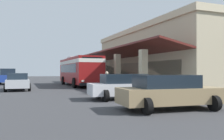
{
  "coord_description": "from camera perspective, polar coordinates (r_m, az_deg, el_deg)",
  "views": [
    {
      "loc": [
        23.99,
        -6.59,
        1.61
      ],
      "look_at": [
        0.3,
        2.42,
        1.77
      ],
      "focal_mm": 38.31,
      "sensor_mm": 36.0,
      "label": 1
    }
  ],
  "objects": [
    {
      "name": "parked_sedan_tan",
      "position": [
        10.46,
        13.45,
        -5.08
      ],
      "size": [
        2.67,
        4.53,
        1.47
      ],
      "color": "#9E845B",
      "rests_on": "ground"
    },
    {
      "name": "potted_palm",
      "position": [
        33.02,
        -2.14,
        -1.8
      ],
      "size": [
        1.78,
        2.03,
        3.09
      ],
      "color": "#4C4742",
      "rests_on": "ground"
    },
    {
      "name": "parked_sedan_silver",
      "position": [
        22.25,
        -21.62,
        -2.55
      ],
      "size": [
        4.43,
        2.07,
        1.47
      ],
      "color": "#B2B5BA",
      "rests_on": "ground"
    },
    {
      "name": "parked_sedan_white",
      "position": [
        14.01,
        3.31,
        -3.89
      ],
      "size": [
        2.69,
        4.54,
        1.47
      ],
      "color": "silver",
      "rests_on": "ground"
    },
    {
      "name": "plaza_building",
      "position": [
        31.37,
        15.74,
        2.85
      ],
      "size": [
        22.34,
        16.79,
        6.72
      ],
      "color": "#C6B793",
      "rests_on": "ground"
    },
    {
      "name": "ground",
      "position": [
        28.13,
        10.48,
        -3.64
      ],
      "size": [
        120.0,
        120.0,
        0.0
      ],
      "primitive_type": "plane",
      "color": "#38383A"
    },
    {
      "name": "transit_bus",
      "position": [
        27.45,
        -7.92,
        0.15
      ],
      "size": [
        11.22,
        2.86,
        3.34
      ],
      "color": "maroon",
      "rests_on": "ground"
    },
    {
      "name": "curb_strip",
      "position": [
        26.77,
        -1.06,
        -3.68
      ],
      "size": [
        26.44,
        0.5,
        0.12
      ],
      "primitive_type": "cube",
      "color": "#9E998E",
      "rests_on": "ground"
    },
    {
      "name": "pedestrian",
      "position": [
        16.96,
        -1.26,
        -2.76
      ],
      "size": [
        0.65,
        0.39,
        1.62
      ],
      "color": "#726651",
      "rests_on": "ground"
    },
    {
      "name": "parked_suv_blue",
      "position": [
        33.12,
        -23.56,
        -1.36
      ],
      "size": [
        4.86,
        2.31,
        1.97
      ],
      "color": "navy",
      "rests_on": "ground"
    }
  ]
}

